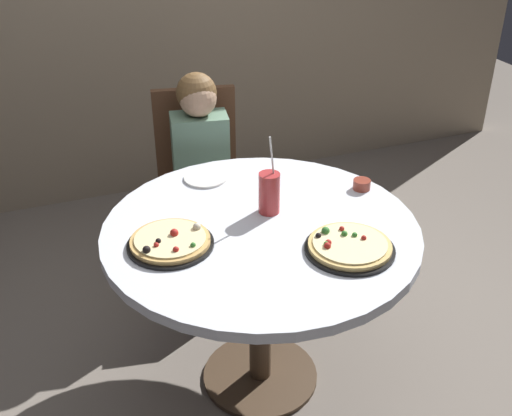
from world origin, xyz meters
name	(u,v)px	position (x,y,z in m)	size (l,w,h in m)	color
ground_plane	(260,376)	(0.00, 0.00, 0.00)	(8.00, 8.00, 0.00)	slate
dining_table	(261,250)	(0.00, 0.00, 0.65)	(1.16, 1.16, 0.75)	silver
chair_wooden	(199,175)	(0.02, 0.89, 0.53)	(0.46, 0.46, 0.95)	brown
diner_child	(204,201)	(-0.01, 0.71, 0.48)	(0.31, 0.43, 1.08)	#3F4766
pizza_veggie	(349,246)	(0.22, -0.25, 0.77)	(0.31, 0.31, 0.05)	black
pizza_cheese	(171,242)	(-0.34, -0.01, 0.77)	(0.30, 0.30, 0.05)	black
soda_cup	(269,193)	(0.07, 0.09, 0.83)	(0.08, 0.08, 0.31)	#B73333
sauce_bowl	(362,185)	(0.48, 0.12, 0.77)	(0.07, 0.07, 0.04)	brown
plate_small	(206,178)	(-0.08, 0.43, 0.76)	(0.18, 0.18, 0.01)	white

